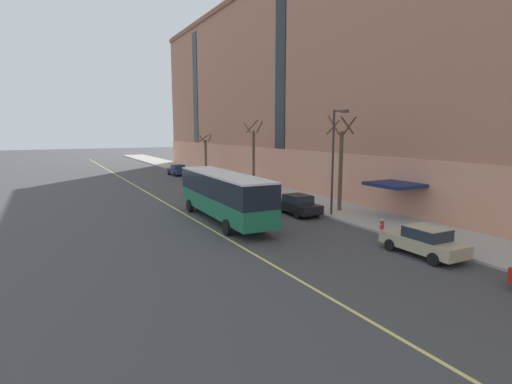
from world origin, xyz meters
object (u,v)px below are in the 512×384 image
Objects in this scene: parked_car_black_3 at (297,204)px; fire_hydrant at (382,224)px; street_tree_far_uptown at (253,154)px; parked_car_red_4 at (225,183)px; parked_car_silver_2 at (194,174)px; street_tree_mid_block at (341,162)px; street_tree_far_downtown at (206,154)px; city_bus at (223,193)px; parked_car_navy_6 at (178,170)px; street_lamp at (335,152)px; parked_car_champagne_0 at (424,241)px.

parked_car_black_3 is 7.32m from fire_hydrant.
fire_hydrant is at bearing -94.76° from street_tree_far_uptown.
street_tree_far_uptown is (3.40, -0.21, 3.05)m from parked_car_red_4.
street_tree_far_uptown is at bearing -72.28° from parked_car_silver_2.
street_tree_mid_block is 29.38m from street_tree_far_downtown.
city_bus is 2.78× the size of parked_car_silver_2.
parked_car_navy_6 is 17.68m from street_tree_far_uptown.
parked_car_red_4 is 15.61m from street_tree_mid_block.
city_bus is 2.86× the size of parked_car_navy_6.
parked_car_red_4 is 0.79× the size of street_tree_far_downtown.
street_tree_far_downtown is (9.52, 28.08, 1.07)m from city_bus.
parked_car_silver_2 is 0.59× the size of street_tree_far_uptown.
street_lamp is (7.86, -2.53, 2.83)m from city_bus.
city_bus is 9.77m from street_tree_mid_block.
parked_car_red_4 is at bearing 94.47° from fire_hydrant.
street_tree_far_uptown is at bearing -90.04° from street_tree_far_downtown.
street_tree_mid_block is 10.39× the size of fire_hydrant.
city_bus is 1.65× the size of street_tree_far_uptown.
street_tree_mid_block is at bearing 37.57° from street_lamp.
street_tree_far_downtown is (0.01, 14.67, -0.74)m from street_tree_far_uptown.
street_tree_far_downtown is 0.75× the size of street_lamp.
parked_car_champagne_0 is at bearing -90.07° from parked_car_black_3.
fire_hydrant is at bearing -44.28° from city_bus.
parked_car_red_4 is 1.07× the size of parked_car_navy_6.
street_tree_mid_block is 14.69m from street_tree_far_uptown.
parked_car_silver_2 is at bearing 75.48° from city_bus.
fire_hydrant is at bearing -87.42° from parked_car_navy_6.
street_lamp reaches higher than parked_car_black_3.
street_tree_far_downtown is at bearing 87.18° from fire_hydrant.
parked_car_navy_6 is at bearing 92.58° from fire_hydrant.
street_lamp is (-1.66, -30.61, 1.75)m from street_tree_far_downtown.
fire_hydrant is (1.71, -38.04, -0.29)m from parked_car_navy_6.
parked_car_black_3 is at bearing 133.27° from street_lamp.
parked_car_champagne_0 is 10.69m from street_lamp.
parked_car_black_3 is 0.79× the size of street_tree_far_downtown.
parked_car_silver_2 is at bearing 92.89° from fire_hydrant.
street_tree_far_uptown is at bearing 85.24° from fire_hydrant.
street_tree_far_uptown is (9.51, 13.41, 1.81)m from city_bus.
street_tree_mid_block is (3.44, -31.76, 3.20)m from parked_car_navy_6.
street_lamp is (1.94, 9.70, 4.06)m from parked_car_champagne_0.
parked_car_champagne_0 is 25.85m from parked_car_red_4.
parked_car_silver_2 and parked_car_navy_6 have the same top height.
street_tree_mid_block is (3.38, -14.90, 3.20)m from parked_car_red_4.
city_bus is 8.73m from street_lamp.
city_bus reaches higher than parked_car_silver_2.
street_lamp is at bearing -95.89° from street_tree_far_uptown.
parked_car_red_4 is (-0.07, -10.23, -0.00)m from parked_car_silver_2.
parked_car_silver_2 is 6.63m from parked_car_navy_6.
street_tree_far_uptown is at bearing 75.58° from parked_car_black_3.
street_tree_far_uptown is 0.96× the size of street_lamp.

